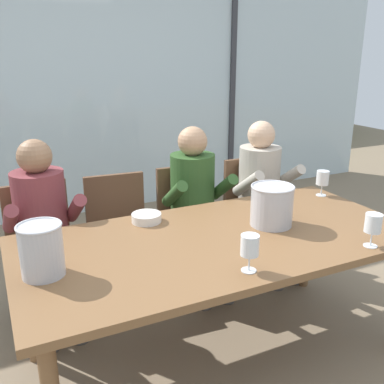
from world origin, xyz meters
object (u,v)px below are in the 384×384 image
object	(u,v)px
tasting_bowl	(146,218)
ice_bucket_secondary	(272,205)
wine_glass_near_bucket	(323,179)
dining_table	(220,249)
person_olive_shirt	(197,199)
chair_left_of_center	(119,228)
ice_bucket_primary	(41,249)
chair_near_curtain	(42,240)
person_maroon_top	(44,223)
chair_right_of_center	(253,205)
person_beige_jumper	(265,189)
wine_glass_center_pour	(373,225)
wine_glass_by_left_taster	(250,246)
chair_center	(188,216)

from	to	relation	value
tasting_bowl	ice_bucket_secondary	bearing A→B (deg)	-29.10
tasting_bowl	wine_glass_near_bucket	size ratio (longest dim) A/B	0.99
dining_table	person_olive_shirt	distance (m)	0.83
chair_left_of_center	ice_bucket_primary	xyz separation A→B (m)	(-0.61, -0.93, 0.36)
chair_near_curtain	person_maroon_top	bearing A→B (deg)	-91.31
person_maroon_top	dining_table	bearing A→B (deg)	-47.39
chair_left_of_center	person_olive_shirt	size ratio (longest dim) A/B	0.73
tasting_bowl	chair_right_of_center	bearing A→B (deg)	26.17
person_beige_jumper	person_olive_shirt	bearing A→B (deg)	177.83
wine_glass_near_bucket	wine_glass_center_pour	world-z (taller)	same
wine_glass_near_bucket	chair_right_of_center	bearing A→B (deg)	103.27
ice_bucket_primary	ice_bucket_secondary	bearing A→B (deg)	2.25
chair_near_curtain	person_beige_jumper	world-z (taller)	person_beige_jumper
dining_table	wine_glass_by_left_taster	bearing A→B (deg)	-100.14
chair_left_of_center	wine_glass_by_left_taster	xyz separation A→B (m)	(0.23, -1.29, 0.36)
chair_near_curtain	dining_table	bearing A→B (deg)	-53.70
dining_table	person_maroon_top	xyz separation A→B (m)	(-0.80, 0.79, 0.00)
person_olive_shirt	ice_bucket_secondary	world-z (taller)	person_olive_shirt
ice_bucket_secondary	chair_near_curtain	bearing A→B (deg)	141.74
person_olive_shirt	wine_glass_near_bucket	bearing A→B (deg)	-32.26
chair_left_of_center	wine_glass_by_left_taster	world-z (taller)	wine_glass_by_left_taster
chair_near_curtain	chair_center	world-z (taller)	same
ice_bucket_secondary	wine_glass_by_left_taster	bearing A→B (deg)	-135.10
chair_center	person_olive_shirt	world-z (taller)	person_olive_shirt
wine_glass_center_pour	dining_table	bearing A→B (deg)	145.76
person_maroon_top	wine_glass_near_bucket	world-z (taller)	person_maroon_top
wine_glass_near_bucket	wine_glass_center_pour	bearing A→B (deg)	-114.26
person_maroon_top	ice_bucket_secondary	xyz separation A→B (m)	(1.15, -0.76, 0.19)
dining_table	ice_bucket_secondary	world-z (taller)	ice_bucket_secondary
person_beige_jumper	chair_right_of_center	bearing A→B (deg)	92.90
chair_center	person_maroon_top	world-z (taller)	person_maroon_top
person_maroon_top	tasting_bowl	xyz separation A→B (m)	(0.52, -0.41, 0.09)
chair_near_curtain	chair_right_of_center	bearing A→B (deg)	-5.24
chair_center	ice_bucket_secondary	world-z (taller)	ice_bucket_secondary
chair_right_of_center	wine_glass_by_left_taster	distance (m)	1.62
dining_table	chair_right_of_center	size ratio (longest dim) A/B	2.46
wine_glass_near_bucket	chair_near_curtain	bearing A→B (deg)	160.54
chair_near_curtain	ice_bucket_primary	distance (m)	1.03
ice_bucket_secondary	tasting_bowl	bearing A→B (deg)	150.90
dining_table	person_beige_jumper	bearing A→B (deg)	43.40
chair_center	ice_bucket_secondary	xyz separation A→B (m)	(0.10, -0.88, 0.36)
dining_table	wine_glass_near_bucket	bearing A→B (deg)	18.04
chair_center	ice_bucket_primary	size ratio (longest dim) A/B	3.61
chair_near_curtain	chair_right_of_center	distance (m)	1.63
ice_bucket_primary	tasting_bowl	size ratio (longest dim) A/B	1.39
chair_near_curtain	person_olive_shirt	size ratio (longest dim) A/B	0.73
person_olive_shirt	wine_glass_by_left_taster	world-z (taller)	person_olive_shirt
chair_left_of_center	dining_table	bearing A→B (deg)	-67.58
person_maroon_top	person_olive_shirt	xyz separation A→B (m)	(1.05, -0.00, 0.00)
chair_near_curtain	ice_bucket_primary	xyz separation A→B (m)	(-0.09, -0.96, 0.36)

